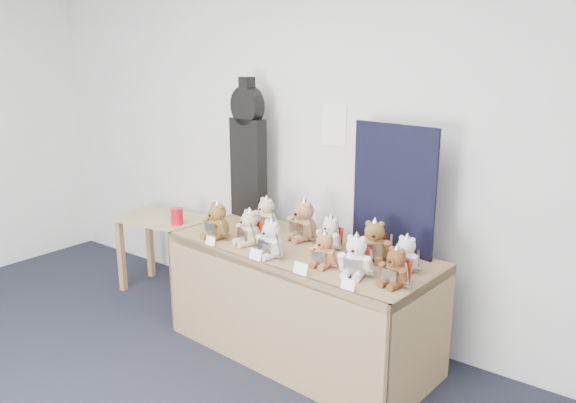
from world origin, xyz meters
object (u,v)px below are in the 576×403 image
Objects in this scene: teddy_front_far_left at (217,222)px; teddy_back_end at (406,255)px; teddy_front_right at (324,251)px; teddy_back_left at (266,215)px; teddy_front_left at (249,229)px; teddy_back_centre_left at (303,222)px; teddy_front_end at (396,268)px; teddy_back_centre_right at (330,234)px; teddy_front_centre at (271,240)px; display_table at (292,274)px; red_cup at (177,216)px; guitar_case at (248,150)px; teddy_front_far_right at (356,257)px; side_table at (166,231)px; teddy_back_right at (374,242)px.

teddy_front_far_left is 1.17× the size of teddy_back_end.
teddy_back_left reaches higher than teddy_front_right.
teddy_back_left is at bearing 129.24° from teddy_front_left.
teddy_back_centre_left is 1.29× the size of teddy_back_end.
teddy_front_end is 0.69m from teddy_back_centre_right.
teddy_front_centre is 0.41m from teddy_back_centre_right.
teddy_back_centre_right is at bearing 172.68° from teddy_back_end.
teddy_front_far_left is 1.05× the size of teddy_front_centre.
teddy_front_right is 0.48m from teddy_back_end.
display_table is at bearing 32.65° from teddy_front_left.
teddy_back_end reaches higher than red_cup.
teddy_front_centre is 0.58m from teddy_back_left.
teddy_front_far_left is 0.54m from teddy_front_centre.
display_table is at bearing -20.90° from guitar_case.
teddy_front_right is at bearing -17.95° from guitar_case.
display_table is 0.85m from teddy_front_end.
display_table is 0.42m from teddy_front_left.
teddy_back_left is (-0.75, 0.36, 0.01)m from teddy_front_right.
teddy_back_left is (-0.98, 0.37, -0.00)m from teddy_front_far_right.
teddy_back_centre_right is 1.01× the size of teddy_back_end.
teddy_front_left is 1.09× the size of teddy_back_centre_right.
teddy_front_left is 0.98× the size of teddy_front_far_right.
red_cup is 0.48× the size of teddy_front_far_right.
side_table is 2.31m from teddy_back_end.
side_table is at bearing -177.46° from teddy_back_centre_right.
guitar_case is 1.46m from teddy_front_far_right.
teddy_front_far_right is at bearing -15.75° from teddy_back_centre_left.
teddy_front_far_left is 1.34m from teddy_back_end.
teddy_back_end is at bearing 28.74° from teddy_front_left.
side_table is at bearing -175.72° from teddy_front_left.
teddy_front_far_right is 0.29m from teddy_back_right.
display_table is 0.43m from teddy_front_right.
display_table is at bearing -130.65° from teddy_back_centre_right.
teddy_back_left is at bearing 172.48° from teddy_back_end.
teddy_back_centre_left reaches higher than teddy_front_right.
teddy_back_centre_left is at bearing -7.68° from guitar_case.
guitar_case is at bearing 167.38° from teddy_back_end.
side_table is 0.31m from red_cup.
guitar_case is 0.55m from teddy_back_left.
teddy_back_right is at bearing 54.85° from teddy_front_right.
teddy_front_centre is (0.27, -0.10, 0.00)m from teddy_front_left.
teddy_front_far_left is at bearing -165.07° from display_table.
teddy_front_centre is 0.84m from teddy_back_end.
teddy_front_far_right is 0.88× the size of teddy_back_centre_left.
guitar_case is 1.34m from teddy_back_right.
teddy_front_far_left is (0.72, -0.27, 0.15)m from red_cup.
teddy_back_centre_right is at bearing 116.06° from teddy_front_right.
teddy_front_right is (0.32, -0.11, 0.26)m from display_table.
teddy_back_end is (0.79, 0.29, -0.01)m from teddy_front_centre.
teddy_front_end is at bearing 13.87° from teddy_front_centre.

